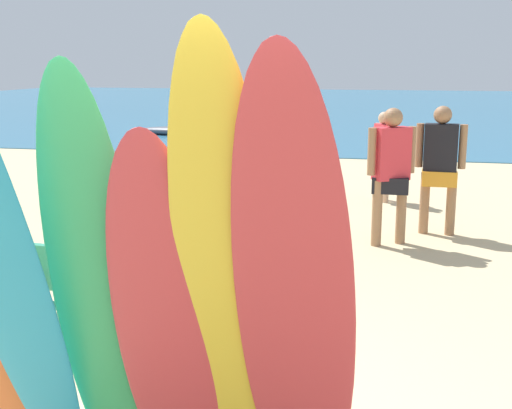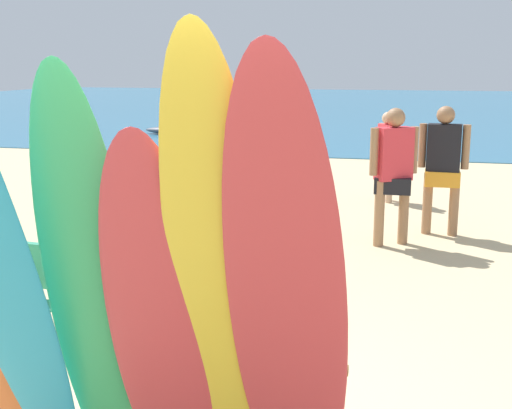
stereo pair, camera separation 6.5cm
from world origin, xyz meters
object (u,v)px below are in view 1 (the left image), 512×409
at_px(surfboard_teal_1, 1,271).
at_px(beachgoer_near_rack, 212,182).
at_px(beachgoer_photographing, 391,167).
at_px(beachgoer_by_water, 193,173).
at_px(surfboard_rack, 169,376).
at_px(beachgoer_strolling, 383,150).
at_px(distant_boat, 195,132).
at_px(beach_chair_red, 35,288).
at_px(beachgoer_midbeach, 440,161).
at_px(surfboard_green_2, 99,298).
at_px(surfboard_red_5, 295,317).
at_px(surfboard_yellow_4, 229,301).
at_px(surfboard_red_3, 169,333).

bearing_deg(surfboard_teal_1, beachgoer_near_rack, 98.70).
relative_size(surfboard_teal_1, beachgoer_photographing, 1.63).
bearing_deg(beachgoer_by_water, beachgoer_photographing, 24.54).
bearing_deg(surfboard_teal_1, surfboard_rack, 59.08).
xyz_separation_m(beachgoer_strolling, beachgoer_by_water, (-2.33, -3.11, 0.04)).
distance_m(surfboard_teal_1, distant_boat, 18.06).
xyz_separation_m(surfboard_rack, beach_chair_red, (-1.73, 1.48, -0.09)).
xyz_separation_m(beachgoer_photographing, beachgoer_by_water, (-2.51, -0.32, -0.11)).
xyz_separation_m(surfboard_rack, beachgoer_photographing, (1.15, 5.10, 0.49)).
height_order(surfboard_teal_1, beachgoer_midbeach, surfboard_teal_1).
relative_size(surfboard_teal_1, beachgoer_by_water, 1.82).
xyz_separation_m(beachgoer_midbeach, distant_boat, (-6.85, 10.92, -0.86)).
xyz_separation_m(surfboard_green_2, beachgoer_near_rack, (-0.64, 4.25, -0.19)).
xyz_separation_m(surfboard_green_2, surfboard_red_5, (0.99, -0.12, 0.03)).
relative_size(surfboard_yellow_4, beach_chair_red, 3.23).
height_order(beachgoer_by_water, distant_boat, beachgoer_by_water).
height_order(beachgoer_photographing, distant_boat, beachgoer_photographing).
bearing_deg(surfboard_red_3, beachgoer_by_water, 103.38).
xyz_separation_m(surfboard_teal_1, beach_chair_red, (-1.19, 2.22, -0.93)).
height_order(beachgoer_photographing, beachgoer_midbeach, beachgoer_photographing).
height_order(surfboard_rack, surfboard_teal_1, surfboard_teal_1).
bearing_deg(surfboard_yellow_4, beach_chair_red, 135.32).
relative_size(surfboard_red_3, beachgoer_by_water, 1.37).
relative_size(surfboard_red_3, distant_boat, 0.53).
bearing_deg(surfboard_red_5, beachgoer_photographing, 88.70).
relative_size(surfboard_rack, surfboard_red_5, 0.84).
relative_size(surfboard_red_5, beachgoer_by_water, 1.63).
distance_m(surfboard_rack, surfboard_teal_1, 1.24).
relative_size(surfboard_rack, beachgoer_near_rack, 1.24).
bearing_deg(beach_chair_red, distant_boat, 107.75).
bearing_deg(surfboard_rack, surfboard_yellow_4, -49.58).
height_order(beachgoer_strolling, beach_chair_red, beachgoer_strolling).
distance_m(surfboard_rack, surfboard_red_5, 1.27).
height_order(surfboard_yellow_4, beachgoer_midbeach, surfboard_yellow_4).
bearing_deg(beachgoer_photographing, beachgoer_near_rack, -175.65).
relative_size(surfboard_green_2, beachgoer_midbeach, 1.39).
distance_m(beachgoer_by_water, distant_boat, 12.50).
xyz_separation_m(surfboard_teal_1, beachgoer_near_rack, (-0.25, 4.46, -0.37)).
relative_size(beachgoer_by_water, beach_chair_red, 1.93).
bearing_deg(beachgoer_by_water, surfboard_green_2, -59.89).
distance_m(surfboard_rack, beachgoer_midbeach, 6.07).
xyz_separation_m(surfboard_red_3, surfboard_yellow_4, (0.32, -0.07, 0.21)).
height_order(surfboard_red_3, beach_chair_red, surfboard_red_3).
height_order(surfboard_green_2, beachgoer_midbeach, surfboard_green_2).
distance_m(surfboard_yellow_4, distant_boat, 18.23).
xyz_separation_m(beachgoer_strolling, beachgoer_midbeach, (0.81, -2.12, 0.14)).
bearing_deg(beachgoer_near_rack, beachgoer_photographing, -161.76).
relative_size(beachgoer_near_rack, distant_boat, 0.43).
distance_m(beachgoer_strolling, beachgoer_photographing, 2.81).
height_order(surfboard_red_3, beachgoer_near_rack, surfboard_red_3).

